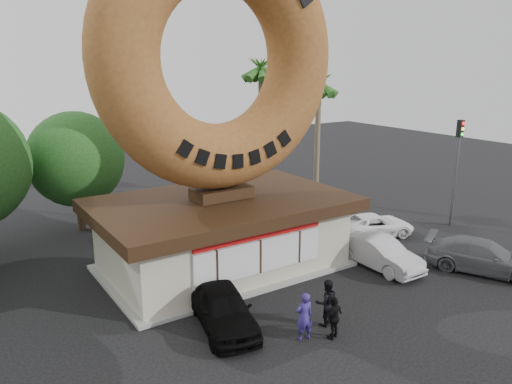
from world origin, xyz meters
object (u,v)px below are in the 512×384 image
at_px(person_left, 304,316).
at_px(car_silver, 380,253).
at_px(donut_shop, 223,231).
at_px(person_center, 326,303).
at_px(person_right, 334,318).
at_px(car_grey, 483,256).
at_px(car_white, 374,225).
at_px(traffic_signal, 457,159).
at_px(car_black, 223,308).
at_px(street_lamp, 109,145).
at_px(giant_donut, 219,58).

xyz_separation_m(person_left, car_silver, (6.75, 2.89, -0.15)).
bearing_deg(donut_shop, person_left, -96.39).
xyz_separation_m(person_center, person_right, (-0.37, -0.82, -0.11)).
bearing_deg(car_grey, car_white, 67.14).
bearing_deg(car_white, traffic_signal, -83.90).
bearing_deg(person_right, person_left, -46.54).
relative_size(person_left, car_white, 0.40).
xyz_separation_m(car_black, car_white, (11.64, 3.87, -0.15)).
height_order(donut_shop, person_left, donut_shop).
bearing_deg(street_lamp, car_silver, -60.78).
xyz_separation_m(donut_shop, person_right, (0.14, -7.37, -1.00)).
xyz_separation_m(person_left, person_right, (0.91, -0.49, -0.09)).
bearing_deg(person_center, giant_donut, -66.47).
relative_size(person_left, car_black, 0.40).
relative_size(person_right, car_white, 0.36).
bearing_deg(car_black, traffic_signal, 22.99).
relative_size(street_lamp, car_silver, 1.87).
xyz_separation_m(person_left, car_grey, (10.29, 0.00, -0.14)).
bearing_deg(car_silver, donut_shop, 146.30).
height_order(person_center, car_silver, person_center).
height_order(person_center, person_right, person_center).
bearing_deg(car_black, car_silver, 18.35).
bearing_deg(car_white, street_lamp, 64.77).
xyz_separation_m(giant_donut, street_lamp, (-1.86, 10.00, -4.85)).
distance_m(donut_shop, person_center, 6.64).
relative_size(street_lamp, person_right, 5.21).
xyz_separation_m(car_silver, car_white, (3.03, 3.20, -0.11)).
distance_m(person_right, car_white, 11.04).
height_order(giant_donut, person_right, giant_donut).
height_order(donut_shop, giant_donut, giant_donut).
height_order(person_right, car_silver, person_right).
distance_m(car_grey, car_white, 6.11).
xyz_separation_m(person_right, car_black, (-2.78, 2.72, -0.03)).
bearing_deg(car_silver, giant_donut, 146.20).
relative_size(street_lamp, person_center, 4.58).
height_order(street_lamp, car_grey, street_lamp).
bearing_deg(car_white, person_center, 143.80).
height_order(traffic_signal, person_right, traffic_signal).
xyz_separation_m(person_right, car_grey, (9.38, 0.50, -0.05)).
bearing_deg(giant_donut, donut_shop, -90.00).
height_order(donut_shop, person_center, donut_shop).
bearing_deg(street_lamp, car_grey, -56.05).
bearing_deg(donut_shop, street_lamp, 100.50).
height_order(person_center, car_black, person_center).
height_order(street_lamp, car_silver, street_lamp).
bearing_deg(person_right, giant_donut, -106.95).
relative_size(traffic_signal, car_silver, 1.42).
bearing_deg(giant_donut, person_right, -88.94).
relative_size(donut_shop, giant_donut, 1.01).
xyz_separation_m(street_lamp, traffic_signal, (15.86, -12.01, -0.61)).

